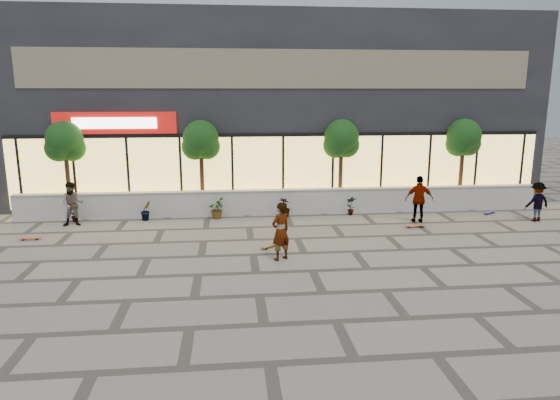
{
  "coord_description": "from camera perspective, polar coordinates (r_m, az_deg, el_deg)",
  "views": [
    {
      "loc": [
        -2.31,
        -13.45,
        5.05
      ],
      "look_at": [
        -0.56,
        3.74,
        1.3
      ],
      "focal_mm": 32.0,
      "sensor_mm": 36.0,
      "label": 1
    }
  ],
  "objects": [
    {
      "name": "skater_center",
      "position": [
        15.19,
        0.08,
        -3.6
      ],
      "size": [
        0.79,
        0.73,
        1.81
      ],
      "primitive_type": "imported",
      "rotation": [
        0.0,
        0.0,
        3.73
      ],
      "color": "silver",
      "rests_on": "ground"
    },
    {
      "name": "skateboard_center",
      "position": [
        16.58,
        -1.18,
        -5.2
      ],
      "size": [
        0.7,
        0.69,
        0.09
      ],
      "rotation": [
        0.0,
        0.0,
        0.77
      ],
      "color": "brown",
      "rests_on": "ground"
    },
    {
      "name": "shrub_a",
      "position": [
        21.35,
        -22.5,
        -1.27
      ],
      "size": [
        0.43,
        0.29,
        0.81
      ],
      "primitive_type": "imported",
      "color": "#173D13",
      "rests_on": "ground"
    },
    {
      "name": "skater_left",
      "position": [
        20.64,
        -22.62,
        -0.44
      ],
      "size": [
        0.9,
        0.74,
        1.71
      ],
      "primitive_type": "imported",
      "rotation": [
        0.0,
        0.0,
        0.12
      ],
      "color": "tan",
      "rests_on": "ground"
    },
    {
      "name": "shrub_d",
      "position": [
        20.56,
        0.52,
        -0.82
      ],
      "size": [
        0.64,
        0.64,
        0.81
      ],
      "primitive_type": "imported",
      "rotation": [
        0.0,
        0.0,
        2.46
      ],
      "color": "#173D13",
      "rests_on": "ground"
    },
    {
      "name": "tree_west",
      "position": [
        22.28,
        -23.38,
        5.93
      ],
      "size": [
        1.6,
        1.5,
        3.92
      ],
      "color": "#463019",
      "rests_on": "ground"
    },
    {
      "name": "skateboard_left",
      "position": [
        19.48,
        -26.65,
        -3.9
      ],
      "size": [
        0.73,
        0.23,
        0.09
      ],
      "rotation": [
        0.0,
        0.0,
        0.06
      ],
      "color": "#E34F2A",
      "rests_on": "ground"
    },
    {
      "name": "skater_right_near",
      "position": [
        20.3,
        15.63,
        0.08
      ],
      "size": [
        1.15,
        0.61,
        1.86
      ],
      "primitive_type": "imported",
      "rotation": [
        0.0,
        0.0,
        2.99
      ],
      "color": "silver",
      "rests_on": "ground"
    },
    {
      "name": "shrub_b",
      "position": [
        20.72,
        -15.07,
        -1.14
      ],
      "size": [
        0.57,
        0.57,
        0.81
      ],
      "primitive_type": "imported",
      "rotation": [
        0.0,
        0.0,
        0.82
      ],
      "color": "#173D13",
      "rests_on": "ground"
    },
    {
      "name": "ground",
      "position": [
        14.55,
        3.74,
        -8.08
      ],
      "size": [
        80.0,
        80.0,
        0.0
      ],
      "primitive_type": "plane",
      "color": "gray",
      "rests_on": "ground"
    },
    {
      "name": "skateboard_right_near",
      "position": [
        19.67,
        15.19,
        -2.83
      ],
      "size": [
        0.84,
        0.29,
        0.1
      ],
      "rotation": [
        0.0,
        0.0,
        0.09
      ],
      "color": "#965131",
      "rests_on": "ground"
    },
    {
      "name": "skater_right_far",
      "position": [
        22.25,
        27.33,
        -0.2
      ],
      "size": [
        1.07,
        0.69,
        1.57
      ],
      "primitive_type": "imported",
      "rotation": [
        0.0,
        0.0,
        3.25
      ],
      "color": "maroon",
      "rests_on": "ground"
    },
    {
      "name": "tree_east",
      "position": [
        23.62,
        20.23,
        6.48
      ],
      "size": [
        1.6,
        1.5,
        3.92
      ],
      "color": "#463019",
      "rests_on": "ground"
    },
    {
      "name": "skateboard_right_far",
      "position": [
        22.9,
        22.81,
        -1.28
      ],
      "size": [
        0.73,
        0.56,
        0.09
      ],
      "rotation": [
        0.0,
        0.0,
        0.57
      ],
      "color": "#474178",
      "rests_on": "ground"
    },
    {
      "name": "tree_midwest",
      "position": [
        21.29,
        -9.04,
        6.52
      ],
      "size": [
        1.6,
        1.5,
        3.92
      ],
      "color": "#463019",
      "rests_on": "ground"
    },
    {
      "name": "retail_building",
      "position": [
        26.05,
        -0.73,
        10.47
      ],
      "size": [
        24.0,
        9.17,
        8.5
      ],
      "color": "#222327",
      "rests_on": "ground"
    },
    {
      "name": "tree_mideast",
      "position": [
        21.79,
        7.02,
        6.71
      ],
      "size": [
        1.6,
        1.5,
        3.92
      ],
      "color": "#463019",
      "rests_on": "ground"
    },
    {
      "name": "planter_wall",
      "position": [
        21.08,
        0.63,
        -0.16
      ],
      "size": [
        22.0,
        0.42,
        1.04
      ],
      "color": "silver",
      "rests_on": "ground"
    },
    {
      "name": "shrub_e",
      "position": [
        21.04,
        8.12,
        -0.64
      ],
      "size": [
        0.46,
        0.35,
        0.81
      ],
      "primitive_type": "imported",
      "rotation": [
        0.0,
        0.0,
        3.28
      ],
      "color": "#173D13",
      "rests_on": "ground"
    },
    {
      "name": "shrub_c",
      "position": [
        20.45,
        -7.3,
        -0.99
      ],
      "size": [
        0.68,
        0.77,
        0.81
      ],
      "primitive_type": "imported",
      "rotation": [
        0.0,
        0.0,
        1.64
      ],
      "color": "#173D13",
      "rests_on": "ground"
    }
  ]
}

